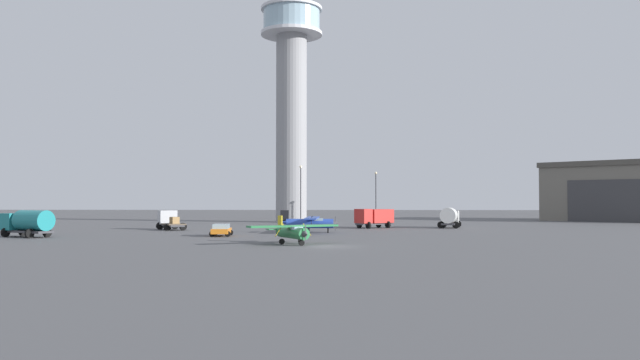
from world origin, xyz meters
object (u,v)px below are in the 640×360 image
(light_post_east, at_px, (376,193))
(truck_fuel_tanker_teal, at_px, (28,222))
(truck_flatbed_silver, at_px, (170,220))
(car_orange, at_px, (221,230))
(airplane_blue, at_px, (309,222))
(truck_fuel_tanker_white, at_px, (449,217))
(control_tower, at_px, (291,91))
(truck_box_red, at_px, (374,217))
(light_post_west, at_px, (301,190))
(airplane_green, at_px, (292,231))

(light_post_east, bearing_deg, truck_fuel_tanker_teal, -135.00)
(truck_flatbed_silver, xyz_separation_m, car_orange, (10.10, -14.54, -0.52))
(airplane_blue, relative_size, truck_fuel_tanker_white, 1.50)
(control_tower, distance_m, light_post_east, 25.37)
(airplane_blue, distance_m, truck_fuel_tanker_white, 24.02)
(control_tower, relative_size, car_orange, 9.86)
(truck_flatbed_silver, distance_m, car_orange, 17.71)
(truck_box_red, bearing_deg, control_tower, -96.41)
(airplane_blue, xyz_separation_m, light_post_west, (-2.85, 23.68, 4.38))
(control_tower, bearing_deg, light_post_east, -27.04)
(truck_fuel_tanker_teal, relative_size, light_post_west, 0.71)
(car_orange, relative_size, light_post_west, 0.46)
(airplane_blue, bearing_deg, car_orange, -140.48)
(airplane_green, height_order, truck_box_red, truck_box_red)
(airplane_green, height_order, truck_fuel_tanker_white, truck_fuel_tanker_white)
(truck_box_red, relative_size, truck_fuel_tanker_white, 0.94)
(truck_fuel_tanker_white, height_order, car_orange, truck_fuel_tanker_white)
(car_orange, distance_m, light_post_west, 32.45)
(airplane_blue, relative_size, light_post_east, 1.06)
(airplane_green, distance_m, light_post_east, 50.02)
(light_post_east, bearing_deg, airplane_blue, -108.30)
(car_orange, bearing_deg, truck_flatbed_silver, 30.02)
(airplane_blue, relative_size, light_post_west, 0.97)
(airplane_green, bearing_deg, truck_flatbed_silver, -173.18)
(light_post_east, bearing_deg, truck_fuel_tanker_white, -56.33)
(car_orange, relative_size, light_post_east, 0.50)
(truck_fuel_tanker_teal, relative_size, truck_flatbed_silver, 1.16)
(truck_box_red, bearing_deg, truck_fuel_tanker_teal, -5.89)
(airplane_green, xyz_separation_m, truck_fuel_tanker_teal, (-29.64, 9.29, 0.46))
(airplane_green, xyz_separation_m, truck_flatbed_silver, (-19.11, 26.75, 0.07))
(airplane_blue, bearing_deg, truck_fuel_tanker_teal, -160.47)
(airplane_blue, height_order, light_post_west, light_post_west)
(control_tower, xyz_separation_m, airplane_blue, (5.57, -36.66, -22.80))
(light_post_west, bearing_deg, truck_fuel_tanker_teal, -128.34)
(airplane_green, distance_m, light_post_west, 43.92)
(airplane_blue, distance_m, light_post_east, 30.73)
(truck_flatbed_silver, bearing_deg, car_orange, -177.98)
(truck_flatbed_silver, height_order, light_post_east, light_post_east)
(control_tower, distance_m, light_post_west, 22.69)
(control_tower, distance_m, truck_box_red, 35.42)
(truck_box_red, height_order, truck_fuel_tanker_teal, truck_fuel_tanker_teal)
(airplane_green, bearing_deg, light_post_west, 154.56)
(car_orange, bearing_deg, truck_box_red, -45.32)
(control_tower, bearing_deg, truck_box_red, -58.75)
(control_tower, relative_size, airplane_blue, 4.67)
(control_tower, height_order, truck_box_red, control_tower)
(airplane_blue, xyz_separation_m, truck_fuel_tanker_white, (19.50, 14.02, 0.33))
(control_tower, distance_m, airplane_blue, 43.53)
(truck_fuel_tanker_teal, bearing_deg, airplane_blue, -132.27)
(truck_box_red, relative_size, truck_flatbed_silver, 0.99)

